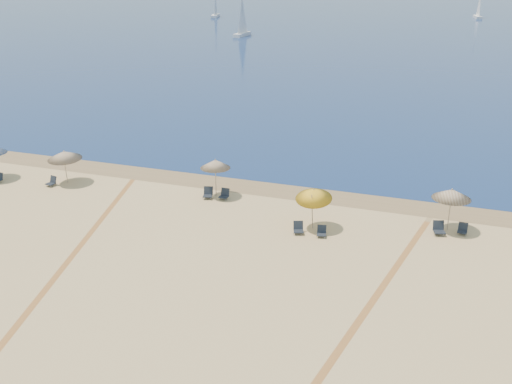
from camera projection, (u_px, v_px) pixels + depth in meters
wet_sand at (275, 189)px, 40.01m from camera, size 500.00×500.00×0.00m
umbrella_1 at (64, 155)px, 40.40m from camera, size 2.30×2.34×2.35m
umbrella_2 at (215, 164)px, 38.07m from camera, size 1.94×1.94×2.55m
umbrella_3 at (314, 194)px, 33.52m from camera, size 2.09×2.15×2.60m
umbrella_4 at (452, 194)px, 33.29m from camera, size 2.17×2.17×2.55m
chair_2 at (52, 182)px, 40.49m from camera, size 0.67×0.74×0.65m
chair_3 at (208, 193)px, 38.47m from camera, size 0.74×0.81×0.71m
chair_4 at (224, 194)px, 38.33m from camera, size 0.57×0.67×0.67m
chair_5 at (298, 228)px, 33.62m from camera, size 0.73×0.79×0.66m
chair_6 at (322, 232)px, 33.24m from camera, size 0.60×0.67×0.61m
chair_7 at (439, 229)px, 33.50m from camera, size 0.79×0.86×0.74m
chair_8 at (463, 229)px, 33.54m from camera, size 0.57×0.65×0.62m
sailboat_0 at (215, 7)px, 148.05m from camera, size 2.57×5.70×8.23m
sailboat_2 at (479, 8)px, 145.56m from camera, size 2.27×5.54×8.02m
sailboat_3 at (242, 22)px, 113.68m from camera, size 1.81×5.72×8.39m
tire_tracks at (116, 287)px, 28.21m from camera, size 55.10×40.27×0.00m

